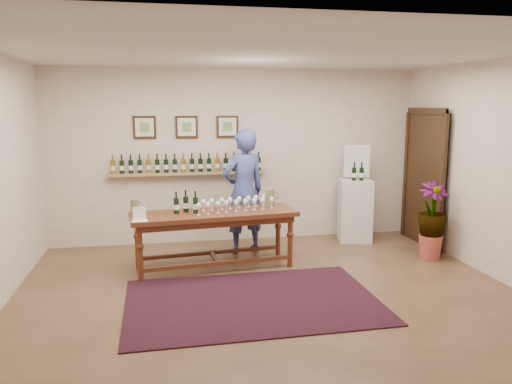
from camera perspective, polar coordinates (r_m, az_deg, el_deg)
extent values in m
plane|color=#4D3522|center=(6.08, 1.43, -11.58)|extent=(6.00, 6.00, 0.00)
plane|color=beige|center=(8.15, -2.23, 4.12)|extent=(6.00, 0.00, 6.00)
plane|color=beige|center=(3.36, 10.57, -4.59)|extent=(6.00, 0.00, 6.00)
plane|color=beige|center=(6.99, 26.33, 2.10)|extent=(0.00, 5.00, 5.00)
plane|color=beige|center=(5.68, 1.56, 15.71)|extent=(6.00, 6.00, 0.00)
cube|color=tan|center=(8.02, -7.79, 2.13)|extent=(2.50, 0.16, 0.04)
cube|color=black|center=(8.41, 18.89, 1.36)|extent=(0.10, 1.00, 2.10)
cube|color=black|center=(8.38, 18.59, 1.35)|extent=(0.04, 1.12, 2.22)
cube|color=black|center=(8.01, -12.62, 7.23)|extent=(0.35, 0.03, 0.35)
cube|color=white|center=(7.99, -12.63, 7.22)|extent=(0.28, 0.01, 0.28)
cube|color=#73A050|center=(7.99, -12.63, 7.22)|extent=(0.15, 0.00, 0.15)
cube|color=black|center=(8.02, -7.94, 7.37)|extent=(0.35, 0.03, 0.35)
cube|color=white|center=(8.00, -7.93, 7.37)|extent=(0.28, 0.01, 0.28)
cube|color=#73A050|center=(7.99, -7.93, 7.37)|extent=(0.15, 0.00, 0.15)
cube|color=black|center=(8.07, -3.29, 7.47)|extent=(0.35, 0.03, 0.35)
cube|color=white|center=(8.06, -3.27, 7.46)|extent=(0.28, 0.01, 0.28)
cube|color=#73A050|center=(8.05, -3.27, 7.46)|extent=(0.15, 0.00, 0.15)
cube|color=#43110C|center=(5.85, -0.40, -12.37)|extent=(2.90, 1.95, 0.02)
cube|color=#4D1913|center=(6.81, -4.83, -2.52)|extent=(2.30, 0.94, 0.06)
cube|color=#4D1913|center=(6.83, -4.82, -3.11)|extent=(2.16, 0.81, 0.10)
cylinder|color=#4D1913|center=(6.54, -13.11, -6.88)|extent=(0.08, 0.08, 0.73)
cylinder|color=#4D1913|center=(6.95, 3.92, -5.63)|extent=(0.08, 0.08, 0.73)
cylinder|color=#4D1913|center=(7.02, -13.39, -5.71)|extent=(0.08, 0.08, 0.73)
cylinder|color=#4D1913|center=(7.41, 2.53, -4.62)|extent=(0.08, 0.08, 0.73)
cube|color=#4D1913|center=(6.74, -4.30, -8.13)|extent=(2.03, 0.27, 0.05)
cube|color=#4D1913|center=(7.21, -5.18, -6.91)|extent=(2.03, 0.27, 0.05)
cube|color=#4D1913|center=(6.97, -4.76, -7.50)|extent=(0.10, 0.51, 0.05)
cube|color=white|center=(6.43, -13.18, -2.43)|extent=(0.21, 0.16, 0.18)
cube|color=silver|center=(8.39, 11.24, -2.07)|extent=(0.60, 0.60, 1.01)
cube|color=white|center=(8.41, 11.46, 3.47)|extent=(0.42, 0.11, 0.58)
cone|color=#A74A37|center=(7.74, 19.28, -5.96)|extent=(0.34, 0.34, 0.36)
imported|color=#1C3315|center=(7.63, 19.49, -2.42)|extent=(0.53, 0.53, 0.62)
imported|color=#384586|center=(7.51, -1.43, 0.07)|extent=(0.79, 0.64, 1.88)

